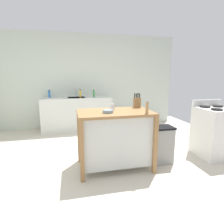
% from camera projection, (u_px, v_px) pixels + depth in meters
% --- Properties ---
extents(ground_plane, '(6.31, 6.31, 0.00)m').
position_uv_depth(ground_plane, '(100.00, 165.00, 3.05)').
color(ground_plane, beige).
rests_on(ground_plane, ground).
extents(wall_back, '(5.31, 0.10, 2.60)m').
position_uv_depth(wall_back, '(85.00, 81.00, 5.24)').
color(wall_back, silver).
rests_on(wall_back, ground).
extents(kitchen_island, '(1.14, 0.70, 0.92)m').
position_uv_depth(kitchen_island, '(115.00, 136.00, 2.90)').
color(kitchen_island, '#9E7042').
rests_on(kitchen_island, ground).
extents(knife_block, '(0.11, 0.09, 0.25)m').
position_uv_depth(knife_block, '(137.00, 102.00, 3.14)').
color(knife_block, olive).
rests_on(knife_block, kitchen_island).
extents(bowl_ceramic_wide, '(0.16, 0.16, 0.05)m').
position_uv_depth(bowl_ceramic_wide, '(108.00, 111.00, 2.70)').
color(bowl_ceramic_wide, gray).
rests_on(bowl_ceramic_wide, kitchen_island).
extents(drinking_cup, '(0.07, 0.07, 0.10)m').
position_uv_depth(drinking_cup, '(113.00, 107.00, 2.92)').
color(drinking_cup, silver).
rests_on(drinking_cup, kitchen_island).
extents(pepper_grinder, '(0.04, 0.04, 0.20)m').
position_uv_depth(pepper_grinder, '(147.00, 107.00, 2.61)').
color(pepper_grinder, '#AD7F4C').
rests_on(pepper_grinder, kitchen_island).
extents(trash_bin, '(0.36, 0.28, 0.63)m').
position_uv_depth(trash_bin, '(162.00, 144.00, 3.10)').
color(trash_bin, gray).
rests_on(trash_bin, ground).
extents(sink_counter, '(1.83, 0.60, 0.89)m').
position_uv_depth(sink_counter, '(77.00, 113.00, 5.01)').
color(sink_counter, silver).
rests_on(sink_counter, ground).
extents(sink_faucet, '(0.02, 0.02, 0.22)m').
position_uv_depth(sink_faucet, '(76.00, 93.00, 5.04)').
color(sink_faucet, '#B7BCC1').
rests_on(sink_faucet, sink_counter).
extents(bottle_spray_cleaner, '(0.05, 0.05, 0.22)m').
position_uv_depth(bottle_spray_cleaner, '(80.00, 94.00, 4.85)').
color(bottle_spray_cleaner, yellow).
rests_on(bottle_spray_cleaner, sink_counter).
extents(bottle_hand_soap, '(0.06, 0.06, 0.20)m').
position_uv_depth(bottle_hand_soap, '(49.00, 94.00, 4.87)').
color(bottle_hand_soap, blue).
rests_on(bottle_hand_soap, sink_counter).
extents(bottle_dish_soap, '(0.05, 0.05, 0.20)m').
position_uv_depth(bottle_dish_soap, '(94.00, 94.00, 4.97)').
color(bottle_dish_soap, green).
rests_on(bottle_dish_soap, sink_counter).
extents(stove, '(0.60, 0.60, 1.01)m').
position_uv_depth(stove, '(215.00, 132.00, 3.33)').
color(stove, white).
rests_on(stove, ground).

